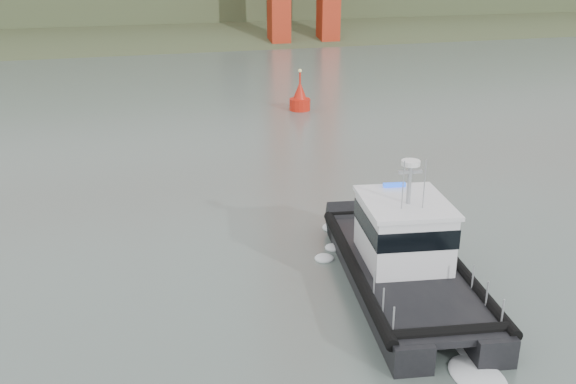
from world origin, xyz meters
TOP-DOWN VIEW (x-y plane):
  - ground at (0.00, 0.00)m, footprint 400.00×400.00m
  - patrol_boat at (2.28, 0.27)m, footprint 6.35×12.78m
  - nav_buoy at (8.02, 33.07)m, footprint 1.91×1.91m

SIDE VIEW (x-z plane):
  - ground at x=0.00m, z-range 0.00..0.00m
  - nav_buoy at x=8.02m, z-range -0.95..3.04m
  - patrol_boat at x=2.28m, z-range -1.48..4.45m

